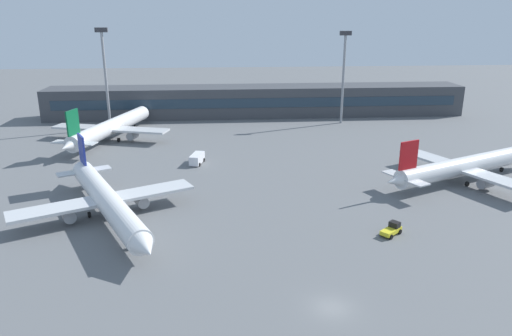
{
  "coord_description": "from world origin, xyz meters",
  "views": [
    {
      "loc": [
        -11.61,
        -43.61,
        30.29
      ],
      "look_at": [
        -5.05,
        40.0,
        3.0
      ],
      "focal_mm": 33.55,
      "sensor_mm": 36.0,
      "label": 1
    }
  ],
  "objects_px": {
    "floodlight_tower_west": "(344,71)",
    "airplane_mid": "(466,166)",
    "airplane_far": "(113,126)",
    "airplane_near": "(107,201)",
    "service_van_white": "(197,159)",
    "floodlight_tower_east": "(105,72)",
    "baggage_tug_yellow": "(392,229)"
  },
  "relations": [
    {
      "from": "baggage_tug_yellow",
      "to": "floodlight_tower_east",
      "type": "height_order",
      "value": "floodlight_tower_east"
    },
    {
      "from": "airplane_far",
      "to": "floodlight_tower_west",
      "type": "height_order",
      "value": "floodlight_tower_west"
    },
    {
      "from": "airplane_near",
      "to": "floodlight_tower_east",
      "type": "xyz_separation_m",
      "value": [
        -12.49,
        61.75,
        12.34
      ]
    },
    {
      "from": "airplane_mid",
      "to": "baggage_tug_yellow",
      "type": "relative_size",
      "value": 9.9
    },
    {
      "from": "airplane_far",
      "to": "floodlight_tower_west",
      "type": "relative_size",
      "value": 1.63
    },
    {
      "from": "floodlight_tower_east",
      "to": "airplane_near",
      "type": "bearing_deg",
      "value": -78.56
    },
    {
      "from": "airplane_mid",
      "to": "service_van_white",
      "type": "relative_size",
      "value": 6.67
    },
    {
      "from": "airplane_mid",
      "to": "floodlight_tower_west",
      "type": "height_order",
      "value": "floodlight_tower_west"
    },
    {
      "from": "floodlight_tower_west",
      "to": "airplane_mid",
      "type": "bearing_deg",
      "value": -77.95
    },
    {
      "from": "baggage_tug_yellow",
      "to": "floodlight_tower_east",
      "type": "distance_m",
      "value": 90.0
    },
    {
      "from": "baggage_tug_yellow",
      "to": "service_van_white",
      "type": "relative_size",
      "value": 0.67
    },
    {
      "from": "airplane_near",
      "to": "airplane_mid",
      "type": "relative_size",
      "value": 1.01
    },
    {
      "from": "airplane_near",
      "to": "airplane_far",
      "type": "xyz_separation_m",
      "value": [
        -9.31,
        49.99,
        0.19
      ]
    },
    {
      "from": "airplane_mid",
      "to": "floodlight_tower_east",
      "type": "bearing_deg",
      "value": 147.11
    },
    {
      "from": "airplane_far",
      "to": "floodlight_tower_east",
      "type": "distance_m",
      "value": 17.2
    },
    {
      "from": "airplane_far",
      "to": "service_van_white",
      "type": "distance_m",
      "value": 31.37
    },
    {
      "from": "baggage_tug_yellow",
      "to": "service_van_white",
      "type": "bearing_deg",
      "value": 128.88
    },
    {
      "from": "airplane_near",
      "to": "baggage_tug_yellow",
      "type": "bearing_deg",
      "value": -11.75
    },
    {
      "from": "airplane_far",
      "to": "floodlight_tower_east",
      "type": "bearing_deg",
      "value": 105.16
    },
    {
      "from": "airplane_far",
      "to": "service_van_white",
      "type": "xyz_separation_m",
      "value": [
        21.78,
        -22.48,
        -2.11
      ]
    },
    {
      "from": "airplane_mid",
      "to": "service_van_white",
      "type": "xyz_separation_m",
      "value": [
        -50.79,
        14.77,
        -1.85
      ]
    },
    {
      "from": "airplane_far",
      "to": "airplane_near",
      "type": "bearing_deg",
      "value": -79.45
    },
    {
      "from": "airplane_mid",
      "to": "baggage_tug_yellow",
      "type": "height_order",
      "value": "airplane_mid"
    },
    {
      "from": "airplane_near",
      "to": "airplane_mid",
      "type": "height_order",
      "value": "airplane_near"
    },
    {
      "from": "airplane_mid",
      "to": "floodlight_tower_west",
      "type": "distance_m",
      "value": 53.48
    },
    {
      "from": "airplane_far",
      "to": "floodlight_tower_west",
      "type": "xyz_separation_m",
      "value": [
        61.68,
        13.76,
        11.59
      ]
    },
    {
      "from": "floodlight_tower_west",
      "to": "airplane_far",
      "type": "bearing_deg",
      "value": -167.42
    },
    {
      "from": "airplane_far",
      "to": "service_van_white",
      "type": "height_order",
      "value": "airplane_far"
    },
    {
      "from": "airplane_mid",
      "to": "airplane_far",
      "type": "bearing_deg",
      "value": 152.83
    },
    {
      "from": "airplane_far",
      "to": "baggage_tug_yellow",
      "type": "relative_size",
      "value": 11.23
    },
    {
      "from": "airplane_near",
      "to": "floodlight_tower_west",
      "type": "relative_size",
      "value": 1.46
    },
    {
      "from": "airplane_near",
      "to": "floodlight_tower_west",
      "type": "distance_m",
      "value": 83.35
    }
  ]
}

